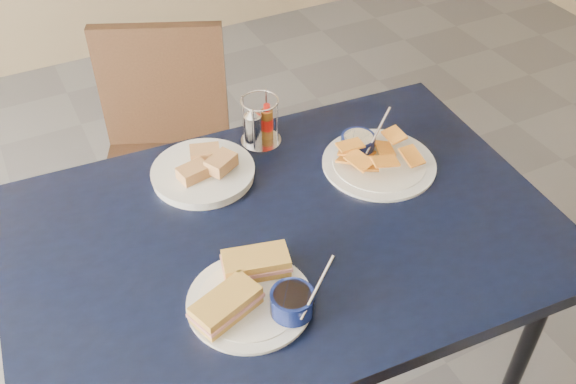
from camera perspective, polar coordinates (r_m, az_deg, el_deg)
name	(u,v)px	position (r m, az deg, el deg)	size (l,w,h in m)	color
dining_table	(284,247)	(1.54, -0.33, -4.93)	(1.32, 0.92, 0.75)	black
chair_far	(156,144)	(2.19, -11.64, 4.20)	(0.54, 0.55, 0.88)	black
sandwich_plate	(254,293)	(1.33, -3.03, -8.91)	(0.30, 0.26, 0.12)	white
plantain_plate	(372,156)	(1.68, 7.44, 3.18)	(0.29, 0.29, 0.12)	white
bread_basket	(204,171)	(1.63, -7.48, 1.86)	(0.26, 0.26, 0.07)	white
condiment_caddy	(259,125)	(1.71, -2.63, 5.99)	(0.11, 0.11, 0.14)	silver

